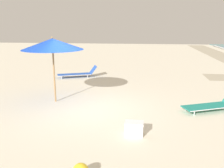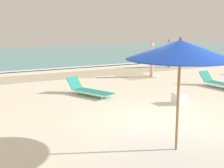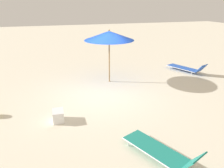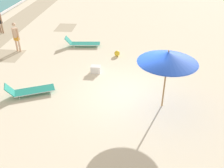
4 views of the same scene
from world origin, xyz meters
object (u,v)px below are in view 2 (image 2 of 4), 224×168
(beach_umbrella, at_px, (180,50))
(cooler_box, at_px, (179,98))
(beachgoer_shoreline_child, at_px, (169,51))
(sun_lounger_near_water_left, at_px, (89,90))
(sun_lounger_beside_umbrella, at_px, (221,83))
(beachgoer_wading_adult, at_px, (152,58))

(beach_umbrella, distance_m, cooler_box, 4.56)
(beachgoer_shoreline_child, bearing_deg, cooler_box, -17.98)
(sun_lounger_near_water_left, distance_m, cooler_box, 3.47)
(sun_lounger_beside_umbrella, xyz_separation_m, sun_lounger_near_water_left, (-5.67, 1.26, 0.00))
(sun_lounger_beside_umbrella, xyz_separation_m, beachgoer_shoreline_child, (1.92, 6.18, 0.78))
(sun_lounger_beside_umbrella, distance_m, cooler_box, 3.64)
(sun_lounger_near_water_left, relative_size, beachgoer_shoreline_child, 1.19)
(sun_lounger_beside_umbrella, xyz_separation_m, beachgoer_wading_adult, (-1.11, 3.67, 0.78))
(beachgoer_shoreline_child, bearing_deg, beach_umbrella, -19.50)
(sun_lounger_beside_umbrella, height_order, beachgoer_wading_adult, beachgoer_wading_adult)
(sun_lounger_beside_umbrella, distance_m, beachgoer_shoreline_child, 6.52)
(beach_umbrella, xyz_separation_m, beachgoer_wading_adult, (4.91, 8.15, -1.20))
(sun_lounger_near_water_left, bearing_deg, beach_umbrella, -117.15)
(beachgoer_wading_adult, height_order, cooler_box, beachgoer_wading_adult)
(cooler_box, bearing_deg, sun_lounger_beside_umbrella, 113.39)
(sun_lounger_beside_umbrella, distance_m, beachgoer_wading_adult, 3.91)
(beach_umbrella, xyz_separation_m, beachgoer_shoreline_child, (7.94, 10.67, -1.20))
(sun_lounger_beside_umbrella, relative_size, beachgoer_wading_adult, 1.24)
(beach_umbrella, xyz_separation_m, cooler_box, (2.64, 3.13, -2.01))
(sun_lounger_beside_umbrella, relative_size, beachgoer_shoreline_child, 1.24)
(sun_lounger_near_water_left, height_order, beachgoer_wading_adult, beachgoer_wading_adult)
(sun_lounger_beside_umbrella, bearing_deg, beachgoer_wading_adult, 102.21)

